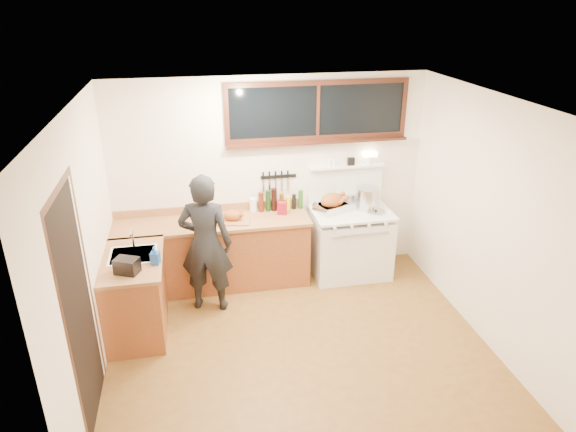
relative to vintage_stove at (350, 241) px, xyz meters
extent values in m
cube|color=brown|center=(-1.00, -1.41, -0.48)|extent=(4.00, 3.50, 0.02)
cube|color=white|center=(-1.00, 0.36, 0.83)|extent=(4.00, 0.05, 2.60)
cube|color=white|center=(-1.00, -3.19, 0.83)|extent=(4.00, 0.05, 2.60)
cube|color=white|center=(-3.03, -1.41, 0.83)|extent=(0.05, 3.50, 2.60)
cube|color=white|center=(1.02, -1.41, 0.83)|extent=(0.05, 3.50, 2.60)
cube|color=white|center=(-1.00, -1.41, 2.16)|extent=(4.00, 3.50, 0.05)
cube|color=brown|center=(-1.80, 0.04, -0.04)|extent=(2.40, 0.60, 0.86)
cube|color=#9A663D|center=(-1.80, 0.03, 0.41)|extent=(2.44, 0.64, 0.04)
cube|color=#9A663D|center=(-1.80, 0.32, 0.48)|extent=(2.40, 0.03, 0.10)
sphere|color=#B78C38|center=(-2.80, -0.24, 0.23)|extent=(0.03, 0.03, 0.03)
sphere|color=#B78C38|center=(-2.30, -0.24, 0.23)|extent=(0.03, 0.03, 0.03)
sphere|color=#B78C38|center=(-1.80, -0.24, 0.23)|extent=(0.03, 0.03, 0.03)
sphere|color=#B78C38|center=(-1.30, -0.24, 0.23)|extent=(0.03, 0.03, 0.03)
sphere|color=#B78C38|center=(-0.85, -0.24, 0.23)|extent=(0.03, 0.03, 0.03)
cube|color=brown|center=(-2.70, -0.79, -0.04)|extent=(0.60, 1.05, 0.86)
cube|color=#9A663D|center=(-2.69, -0.79, 0.41)|extent=(0.64, 1.09, 0.04)
cube|color=white|center=(-2.68, -0.71, 0.37)|extent=(0.45, 0.40, 0.14)
cube|color=white|center=(-2.68, -0.71, 0.44)|extent=(0.50, 0.45, 0.01)
cylinder|color=silver|center=(-2.68, -0.53, 0.55)|extent=(0.02, 0.02, 0.24)
cylinder|color=silver|center=(-2.68, -0.61, 0.66)|extent=(0.02, 0.18, 0.02)
cube|color=white|center=(0.00, -0.01, -0.06)|extent=(1.00, 0.70, 0.82)
cube|color=white|center=(0.00, -0.01, 0.42)|extent=(1.02, 0.72, 0.03)
cube|color=white|center=(0.00, -0.35, 0.05)|extent=(0.88, 0.02, 0.46)
cylinder|color=silver|center=(0.00, -0.38, 0.27)|extent=(0.75, 0.02, 0.02)
cylinder|color=white|center=(-0.33, -0.37, 0.38)|extent=(0.04, 0.03, 0.04)
cylinder|color=white|center=(-0.11, -0.37, 0.38)|extent=(0.04, 0.03, 0.04)
cylinder|color=white|center=(0.11, -0.37, 0.38)|extent=(0.04, 0.03, 0.04)
cylinder|color=white|center=(0.33, -0.37, 0.38)|extent=(0.04, 0.03, 0.04)
cube|color=white|center=(0.00, 0.31, 0.68)|extent=(1.00, 0.05, 0.50)
cube|color=white|center=(0.00, 0.28, 0.95)|extent=(1.00, 0.12, 0.03)
cylinder|color=white|center=(0.30, 0.28, 1.01)|extent=(0.10, 0.10, 0.10)
cube|color=#FFE5B2|center=(0.30, 0.28, 1.10)|extent=(0.18, 0.09, 0.06)
cube|color=black|center=(0.05, 0.28, 1.01)|extent=(0.09, 0.05, 0.10)
cylinder|color=white|center=(-0.18, 0.28, 1.01)|extent=(0.04, 0.04, 0.09)
cylinder|color=white|center=(-0.24, 0.28, 1.01)|extent=(0.04, 0.04, 0.09)
cube|color=black|center=(-0.40, 0.32, 1.68)|extent=(2.20, 0.01, 0.62)
cube|color=black|center=(-0.40, 0.32, 2.02)|extent=(2.32, 0.04, 0.06)
cube|color=black|center=(-0.40, 0.32, 1.34)|extent=(2.32, 0.04, 0.06)
cube|color=black|center=(-1.53, 0.32, 1.68)|extent=(0.06, 0.04, 0.62)
cube|color=black|center=(0.73, 0.32, 1.68)|extent=(0.06, 0.04, 0.62)
cube|color=black|center=(-0.40, 0.32, 1.68)|extent=(0.04, 0.04, 0.62)
cube|color=black|center=(-0.40, 0.27, 1.30)|extent=(2.32, 0.13, 0.03)
cube|color=black|center=(-2.99, -1.96, 0.58)|extent=(0.01, 0.86, 2.10)
cube|color=black|center=(-2.99, -2.45, 0.58)|extent=(0.01, 0.07, 2.10)
cube|color=black|center=(-2.99, -1.48, 0.58)|extent=(0.01, 0.07, 2.10)
cube|color=black|center=(-2.99, -1.96, 1.67)|extent=(0.01, 1.04, 0.07)
cube|color=black|center=(-0.90, 0.33, 0.85)|extent=(0.46, 0.02, 0.04)
cube|color=silver|center=(-1.10, 0.31, 0.74)|extent=(0.02, 0.00, 0.18)
cube|color=black|center=(-1.10, 0.31, 0.88)|extent=(0.02, 0.02, 0.10)
cube|color=silver|center=(-1.02, 0.31, 0.74)|extent=(0.02, 0.00, 0.18)
cube|color=black|center=(-1.02, 0.31, 0.88)|extent=(0.02, 0.02, 0.10)
cube|color=silver|center=(-0.94, 0.31, 0.74)|extent=(0.02, 0.00, 0.18)
cube|color=black|center=(-0.94, 0.31, 0.88)|extent=(0.02, 0.02, 0.10)
cube|color=silver|center=(-0.86, 0.31, 0.74)|extent=(0.03, 0.00, 0.18)
cube|color=black|center=(-0.86, 0.31, 0.88)|extent=(0.02, 0.02, 0.10)
cube|color=silver|center=(-0.78, 0.31, 0.74)|extent=(0.03, 0.00, 0.18)
cube|color=black|center=(-0.78, 0.31, 0.88)|extent=(0.02, 0.02, 0.10)
imported|color=black|center=(-1.90, -0.47, 0.37)|extent=(0.69, 0.54, 1.68)
imported|color=#204FA3|center=(-2.43, -0.95, 0.53)|extent=(0.11, 0.11, 0.20)
cube|color=black|center=(-2.70, -1.09, 0.51)|extent=(0.27, 0.24, 0.16)
cube|color=#9A663D|center=(-1.54, -0.02, 0.44)|extent=(0.47, 0.39, 0.02)
ellipsoid|color=#994E1B|center=(-1.54, -0.02, 0.51)|extent=(0.26, 0.20, 0.13)
sphere|color=#994E1B|center=(-1.43, 0.03, 0.53)|extent=(0.05, 0.05, 0.05)
sphere|color=#994E1B|center=(-1.43, -0.07, 0.53)|extent=(0.05, 0.05, 0.05)
cube|color=silver|center=(-0.25, 0.06, 0.48)|extent=(0.49, 0.43, 0.10)
cube|color=#3F3F42|center=(-0.25, 0.06, 0.52)|extent=(0.43, 0.38, 0.03)
torus|color=silver|center=(-0.46, 0.06, 0.53)|extent=(0.05, 0.09, 0.10)
torus|color=silver|center=(-0.04, 0.06, 0.53)|extent=(0.05, 0.09, 0.10)
ellipsoid|color=#994E1B|center=(-0.25, 0.06, 0.57)|extent=(0.38, 0.34, 0.20)
cylinder|color=#994E1B|center=(-0.14, -0.02, 0.59)|extent=(0.12, 0.09, 0.09)
sphere|color=#994E1B|center=(-0.09, -0.02, 0.63)|extent=(0.06, 0.06, 0.06)
cylinder|color=#994E1B|center=(-0.14, 0.13, 0.59)|extent=(0.12, 0.09, 0.09)
sphere|color=#994E1B|center=(-0.09, 0.13, 0.63)|extent=(0.06, 0.06, 0.06)
cylinder|color=silver|center=(0.22, 0.05, 0.57)|extent=(0.31, 0.31, 0.28)
cylinder|color=silver|center=(0.06, 0.29, 0.50)|extent=(0.22, 0.22, 0.13)
cylinder|color=black|center=(0.11, 0.40, 0.55)|extent=(0.08, 0.16, 0.02)
cylinder|color=silver|center=(0.28, -0.11, 0.44)|extent=(0.31, 0.31, 0.02)
sphere|color=black|center=(0.28, -0.11, 0.46)|extent=(0.03, 0.03, 0.03)
cube|color=maroon|center=(-0.90, 0.08, 0.51)|extent=(0.13, 0.12, 0.16)
cylinder|color=white|center=(-1.25, 0.24, 0.52)|extent=(0.12, 0.12, 0.18)
cylinder|color=black|center=(-1.15, 0.22, 0.56)|extent=(0.07, 0.07, 0.26)
cylinder|color=black|center=(-1.06, 0.22, 0.57)|extent=(0.06, 0.06, 0.28)
cylinder|color=black|center=(-0.98, 0.22, 0.58)|extent=(0.07, 0.07, 0.30)
cylinder|color=black|center=(-0.88, 0.22, 0.54)|extent=(0.06, 0.06, 0.22)
cylinder|color=black|center=(-0.79, 0.22, 0.52)|extent=(0.06, 0.06, 0.18)
cylinder|color=black|center=(-0.72, 0.22, 0.53)|extent=(0.05, 0.05, 0.20)
cylinder|color=black|center=(-0.63, 0.22, 0.56)|extent=(0.06, 0.06, 0.25)
camera|label=1|loc=(-1.99, -5.82, 3.02)|focal=32.00mm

